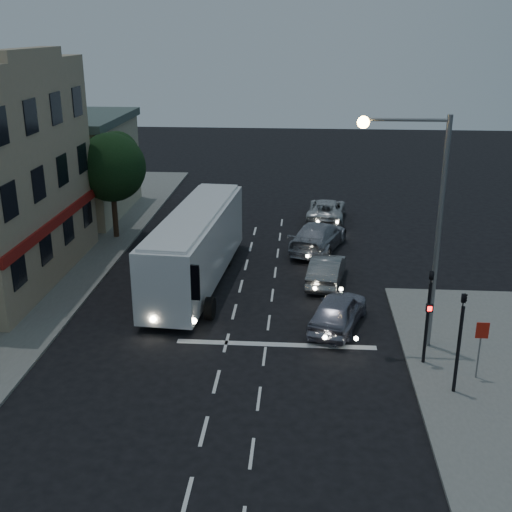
# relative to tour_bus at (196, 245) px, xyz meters

# --- Properties ---
(ground) EXTENTS (120.00, 120.00, 0.00)m
(ground) POSITION_rel_tour_bus_xyz_m (2.21, -8.36, -1.98)
(ground) COLOR black
(road_markings) EXTENTS (8.00, 30.55, 0.01)m
(road_markings) POSITION_rel_tour_bus_xyz_m (3.50, -5.05, -1.97)
(road_markings) COLOR silver
(road_markings) RESTS_ON ground
(tour_bus) EXTENTS (3.38, 12.06, 3.66)m
(tour_bus) POSITION_rel_tour_bus_xyz_m (0.00, 0.00, 0.00)
(tour_bus) COLOR silver
(tour_bus) RESTS_ON ground
(car_suv) EXTENTS (2.98, 4.74, 1.50)m
(car_suv) POSITION_rel_tour_bus_xyz_m (6.73, -4.56, -1.22)
(car_suv) COLOR gray
(car_suv) RESTS_ON ground
(car_sedan_a) EXTENTS (2.16, 4.46, 1.41)m
(car_sedan_a) POSITION_rel_tour_bus_xyz_m (6.40, 0.32, -1.27)
(car_sedan_a) COLOR gray
(car_sedan_a) RESTS_ON ground
(car_sedan_b) EXTENTS (3.79, 5.97, 1.61)m
(car_sedan_b) POSITION_rel_tour_bus_xyz_m (6.06, 5.41, -1.17)
(car_sedan_b) COLOR #9B9BA4
(car_sedan_b) RESTS_ON ground
(car_sedan_c) EXTENTS (2.79, 5.25, 1.41)m
(car_sedan_c) POSITION_rel_tour_bus_xyz_m (6.69, 11.41, -1.27)
(car_sedan_c) COLOR #BDBDBD
(car_sedan_c) RESTS_ON ground
(traffic_signal_main) EXTENTS (0.25, 0.35, 4.10)m
(traffic_signal_main) POSITION_rel_tour_bus_xyz_m (9.81, -7.58, 0.44)
(traffic_signal_main) COLOR black
(traffic_signal_main) RESTS_ON sidewalk_near
(traffic_signal_side) EXTENTS (0.18, 0.15, 4.10)m
(traffic_signal_side) POSITION_rel_tour_bus_xyz_m (10.51, -9.56, 0.44)
(traffic_signal_side) COLOR black
(traffic_signal_side) RESTS_ON sidewalk_near
(regulatory_sign) EXTENTS (0.45, 0.12, 2.20)m
(regulatory_sign) POSITION_rel_tour_bus_xyz_m (11.51, -8.59, -0.38)
(regulatory_sign) COLOR slate
(regulatory_sign) RESTS_ON sidewalk_near
(streetlight) EXTENTS (3.32, 0.44, 9.00)m
(streetlight) POSITION_rel_tour_bus_xyz_m (9.56, -6.16, 3.76)
(streetlight) COLOR slate
(streetlight) RESTS_ON sidewalk_near
(low_building_north) EXTENTS (9.40, 9.40, 6.50)m
(low_building_north) POSITION_rel_tour_bus_xyz_m (-11.29, 11.64, 1.41)
(low_building_north) COLOR tan
(low_building_north) RESTS_ON sidewalk_far
(street_tree) EXTENTS (4.00, 4.00, 6.20)m
(street_tree) POSITION_rel_tour_bus_xyz_m (-5.99, 6.67, 2.52)
(street_tree) COLOR black
(street_tree) RESTS_ON sidewalk_far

